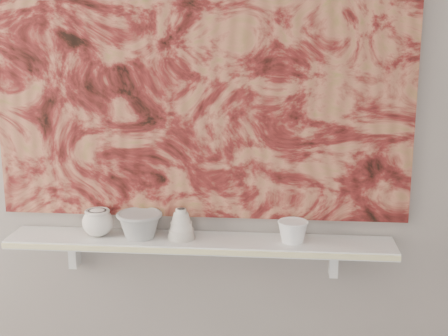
# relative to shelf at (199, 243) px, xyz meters

# --- Properties ---
(wall_back) EXTENTS (3.60, 0.00, 3.60)m
(wall_back) POSITION_rel_shelf_xyz_m (0.00, 0.09, 0.44)
(wall_back) COLOR gray
(wall_back) RESTS_ON floor
(shelf) EXTENTS (1.40, 0.18, 0.03)m
(shelf) POSITION_rel_shelf_xyz_m (0.00, 0.00, 0.00)
(shelf) COLOR silver
(shelf) RESTS_ON wall_back
(shelf_stripe) EXTENTS (1.40, 0.01, 0.02)m
(shelf_stripe) POSITION_rel_shelf_xyz_m (0.00, -0.09, 0.00)
(shelf_stripe) COLOR beige
(shelf_stripe) RESTS_ON shelf
(bracket_left) EXTENTS (0.03, 0.06, 0.12)m
(bracket_left) POSITION_rel_shelf_xyz_m (-0.49, 0.06, -0.07)
(bracket_left) COLOR silver
(bracket_left) RESTS_ON wall_back
(bracket_right) EXTENTS (0.03, 0.06, 0.12)m
(bracket_right) POSITION_rel_shelf_xyz_m (0.49, 0.06, -0.07)
(bracket_right) COLOR silver
(bracket_right) RESTS_ON wall_back
(painting) EXTENTS (1.50, 0.02, 1.10)m
(painting) POSITION_rel_shelf_xyz_m (0.00, 0.08, 0.62)
(painting) COLOR maroon
(painting) RESTS_ON wall_back
(house_motif) EXTENTS (0.09, 0.00, 0.08)m
(house_motif) POSITION_rel_shelf_xyz_m (0.45, 0.07, 0.32)
(house_motif) COLOR black
(house_motif) RESTS_ON painting
(bowl_grey) EXTENTS (0.18, 0.18, 0.10)m
(bowl_grey) POSITION_rel_shelf_xyz_m (-0.22, 0.00, 0.06)
(bowl_grey) COLOR #989896
(bowl_grey) RESTS_ON shelf
(cup_cream) EXTENTS (0.13, 0.13, 0.10)m
(cup_cream) POSITION_rel_shelf_xyz_m (-0.37, 0.00, 0.07)
(cup_cream) COLOR silver
(cup_cream) RESTS_ON shelf
(bell_vessel) EXTENTS (0.13, 0.13, 0.11)m
(bell_vessel) POSITION_rel_shelf_xyz_m (-0.06, 0.00, 0.07)
(bell_vessel) COLOR silver
(bell_vessel) RESTS_ON shelf
(bowl_white) EXTENTS (0.13, 0.13, 0.08)m
(bowl_white) POSITION_rel_shelf_xyz_m (0.34, 0.00, 0.05)
(bowl_white) COLOR silver
(bowl_white) RESTS_ON shelf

